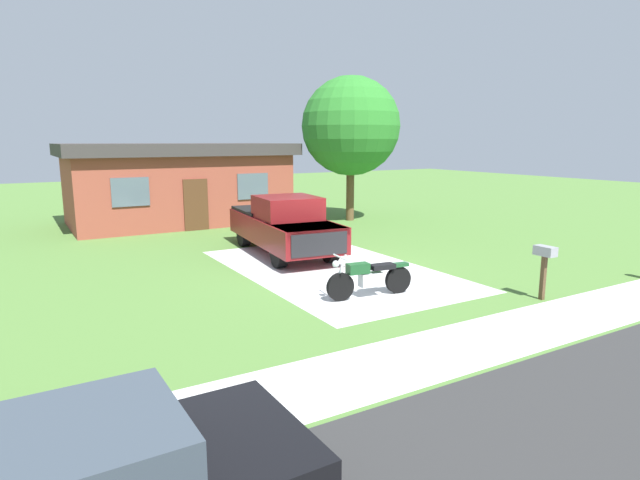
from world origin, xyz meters
The scene contains 8 objects.
ground_plane centered at (0.00, 0.00, 0.00)m, with size 80.00×80.00×0.00m, color #4D7534.
driveway_pad centered at (0.00, 0.00, 0.00)m, with size 4.90×8.28×0.01m, color #BCBCBC.
sidewalk_strip centered at (0.00, -6.00, 0.00)m, with size 36.00×1.80×0.01m, color silver.
motorcycle centered at (-0.65, -2.72, 0.47)m, with size 2.21×0.70×1.09m.
pickup_truck centered at (-0.21, 2.70, 0.95)m, with size 2.54×5.79×1.90m.
mailbox centered at (2.67, -4.92, 0.98)m, with size 0.26×0.48×1.26m.
shade_tree centered at (5.69, 7.58, 4.25)m, with size 4.42×4.42×6.47m.
neighbor_house centered at (-1.28, 10.97, 1.79)m, with size 9.60×5.60×3.50m.
Camera 1 is at (-7.67, -12.33, 3.62)m, focal length 29.33 mm.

